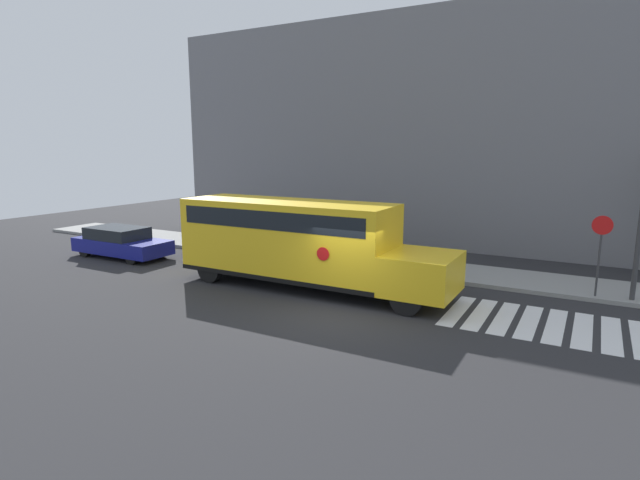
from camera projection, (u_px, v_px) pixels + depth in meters
ground_plane at (338, 313)px, 15.46m from camera, size 60.00×60.00×0.00m
sidewalk_strip at (408, 267)px, 21.03m from camera, size 44.00×3.00×0.15m
building_backdrop at (454, 132)px, 25.56m from camera, size 32.00×4.00×11.63m
crosswalk_stripes at (542, 324)px, 14.48m from camera, size 5.40×3.20×0.01m
school_bus at (298, 239)px, 17.98m from camera, size 10.18×2.57×3.14m
parked_car at (121, 242)px, 23.19m from camera, size 4.79×1.89×1.39m
stop_sign at (600, 247)px, 16.34m from camera, size 0.63×0.10×2.87m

